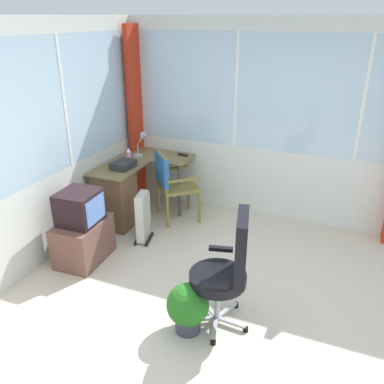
# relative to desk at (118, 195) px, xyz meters

# --- Properties ---
(ground) EXTENTS (5.40, 5.57, 0.06)m
(ground) POSITION_rel_desk_xyz_m (-1.20, -1.99, -0.45)
(ground) COLOR beige
(north_window_panel) EXTENTS (4.40, 0.07, 2.56)m
(north_window_panel) POSITION_rel_desk_xyz_m (-1.20, 0.33, 0.86)
(north_window_panel) COLOR silver
(north_window_panel) RESTS_ON ground
(east_window_panel) EXTENTS (0.07, 4.57, 2.56)m
(east_window_panel) POSITION_rel_desk_xyz_m (1.04, -1.99, 0.86)
(east_window_panel) COLOR silver
(east_window_panel) RESTS_ON ground
(curtain_corner) EXTENTS (0.35, 0.09, 2.46)m
(curtain_corner) POSITION_rel_desk_xyz_m (0.91, 0.20, 0.81)
(curtain_corner) COLOR red
(curtain_corner) RESTS_ON ground
(desk) EXTENTS (1.29, 0.96, 0.76)m
(desk) POSITION_rel_desk_xyz_m (0.00, 0.00, 0.00)
(desk) COLOR olive
(desk) RESTS_ON ground
(desk_lamp) EXTENTS (0.24, 0.21, 0.33)m
(desk_lamp) POSITION_rel_desk_xyz_m (0.67, -0.03, 0.56)
(desk_lamp) COLOR #B2B7BC
(desk_lamp) RESTS_ON desk
(tv_remote) EXTENTS (0.07, 0.16, 0.02)m
(tv_remote) POSITION_rel_desk_xyz_m (0.84, -0.55, 0.36)
(tv_remote) COLOR black
(tv_remote) RESTS_ON desk
(spray_bottle) EXTENTS (0.06, 0.06, 0.22)m
(spray_bottle) POSITION_rel_desk_xyz_m (0.27, -0.02, 0.45)
(spray_bottle) COLOR pink
(spray_bottle) RESTS_ON desk
(paper_tray) EXTENTS (0.32, 0.25, 0.09)m
(paper_tray) POSITION_rel_desk_xyz_m (0.09, -0.05, 0.39)
(paper_tray) COLOR #272D2D
(paper_tray) RESTS_ON desk
(wooden_armchair) EXTENTS (0.68, 0.68, 0.95)m
(wooden_armchair) POSITION_rel_desk_xyz_m (0.36, -0.56, 0.18)
(wooden_armchair) COLOR olive
(wooden_armchair) RESTS_ON ground
(office_chair) EXTENTS (0.63, 0.56, 1.10)m
(office_chair) POSITION_rel_desk_xyz_m (-1.27, -1.90, 0.19)
(office_chair) COLOR #B7B7BF
(office_chair) RESTS_ON ground
(tv_on_stand) EXTENTS (0.66, 0.47, 0.84)m
(tv_on_stand) POSITION_rel_desk_xyz_m (-0.89, -0.09, -0.04)
(tv_on_stand) COLOR brown
(tv_on_stand) RESTS_ON ground
(space_heater) EXTENTS (0.37, 0.24, 0.62)m
(space_heater) POSITION_rel_desk_xyz_m (-0.24, -0.49, -0.10)
(space_heater) COLOR silver
(space_heater) RESTS_ON ground
(potted_plant) EXTENTS (0.37, 0.37, 0.46)m
(potted_plant) POSITION_rel_desk_xyz_m (-1.48, -1.62, -0.16)
(potted_plant) COLOR #3C3E4F
(potted_plant) RESTS_ON ground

